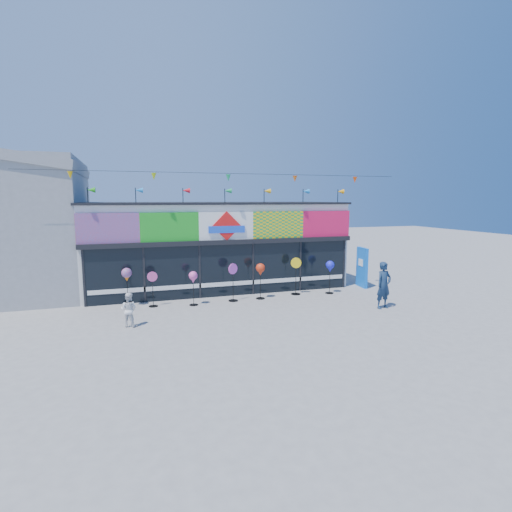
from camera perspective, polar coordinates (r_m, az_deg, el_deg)
name	(u,v)px	position (r m, az deg, el deg)	size (l,w,h in m)	color
ground	(250,317)	(14.60, -0.92, -8.76)	(80.00, 80.00, 0.00)	gray
kite_shop	(215,244)	(19.85, -5.94, 1.73)	(16.00, 5.70, 5.31)	white
blue_sign	(362,267)	(20.04, 14.91, -1.56)	(0.25, 0.97, 1.93)	blue
spinner_0	(127,276)	(16.53, -17.98, -2.70)	(0.40, 0.40, 1.57)	black
spinner_1	(153,288)	(16.37, -14.54, -4.47)	(0.40, 0.36, 1.41)	black
spinner_2	(193,278)	(16.16, -8.97, -3.14)	(0.35, 0.35, 1.39)	black
spinner_3	(233,281)	(16.71, -3.30, -3.63)	(0.42, 0.41, 1.59)	black
spinner_4	(260,270)	(16.98, 0.64, -2.08)	(0.39, 0.39, 1.54)	black
spinner_5	(296,275)	(17.92, 5.72, -2.73)	(0.44, 0.43, 1.67)	black
spinner_6	(330,267)	(18.27, 10.52, -1.60)	(0.38, 0.38, 1.50)	black
adult_man	(384,285)	(16.36, 17.79, -3.99)	(0.67, 0.44, 1.84)	#172B48
child	(129,310)	(14.10, -17.73, -7.31)	(0.56, 0.32, 1.16)	white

